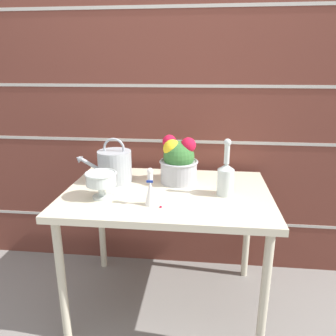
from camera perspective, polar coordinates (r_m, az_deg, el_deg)
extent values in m
plane|color=gray|center=(2.20, -0.12, -22.24)|extent=(12.00, 12.00, 0.00)
cube|color=brown|center=(2.20, 1.29, 9.49)|extent=(3.60, 0.08, 2.20)
cube|color=#B7B2A8|center=(2.39, 1.08, -9.01)|extent=(3.53, 0.00, 0.02)
cube|color=#B7B2A8|center=(2.19, 1.16, 4.68)|extent=(3.53, 0.00, 0.02)
cube|color=#B7B2A8|center=(2.14, 1.22, 14.11)|extent=(3.53, 0.00, 0.02)
cube|color=#B7B2A8|center=(2.17, 1.31, 26.35)|extent=(3.53, 0.00, 0.02)
cube|color=beige|center=(1.82, -0.13, -4.51)|extent=(1.13, 0.79, 0.04)
cylinder|color=beige|center=(1.84, -18.00, -18.32)|extent=(0.04, 0.04, 0.70)
cylinder|color=beige|center=(1.74, 16.42, -20.62)|extent=(0.04, 0.04, 0.70)
cylinder|color=beige|center=(2.38, -11.52, -9.22)|extent=(0.04, 0.04, 0.70)
cylinder|color=beige|center=(2.30, 13.63, -10.37)|extent=(0.04, 0.04, 0.70)
cylinder|color=#9EA3A8|center=(1.96, -9.24, 0.27)|extent=(0.20, 0.20, 0.19)
cylinder|color=#9EA3A8|center=(2.00, -13.44, 0.66)|extent=(0.14, 0.02, 0.09)
cone|color=#9EA3A8|center=(2.01, -15.31, 1.61)|extent=(0.05, 0.05, 0.06)
torus|color=#9EA3A8|center=(1.93, -9.39, 3.34)|extent=(0.13, 0.01, 0.13)
cylinder|color=silver|center=(1.76, -11.40, -4.92)|extent=(0.10, 0.10, 0.01)
cylinder|color=silver|center=(1.74, -11.47, -3.81)|extent=(0.03, 0.03, 0.06)
sphere|color=silver|center=(1.74, -11.48, -3.72)|extent=(0.04, 0.04, 0.04)
cylinder|color=silver|center=(1.72, -11.59, -1.91)|extent=(0.16, 0.16, 0.06)
torus|color=silver|center=(1.71, -11.66, -0.94)|extent=(0.17, 0.17, 0.01)
cylinder|color=#ADADB2|center=(1.93, 1.87, -0.68)|extent=(0.21, 0.21, 0.13)
torus|color=#ADADB2|center=(1.92, 1.89, 1.12)|extent=(0.23, 0.23, 0.01)
sphere|color=#387033|center=(1.91, 1.90, 2.05)|extent=(0.18, 0.18, 0.18)
sphere|color=yellow|center=(1.89, 0.76, 3.40)|extent=(0.11, 0.11, 0.11)
sphere|color=red|center=(1.92, 0.23, 4.62)|extent=(0.08, 0.08, 0.08)
sphere|color=red|center=(1.88, 3.54, 3.99)|extent=(0.09, 0.09, 0.09)
cylinder|color=silver|center=(1.77, 9.96, -2.46)|extent=(0.09, 0.09, 0.14)
cone|color=silver|center=(1.74, 10.11, 0.23)|extent=(0.09, 0.09, 0.03)
cylinder|color=silver|center=(1.72, 10.22, 2.33)|extent=(0.03, 0.03, 0.10)
sphere|color=silver|center=(1.71, 10.34, 4.40)|extent=(0.04, 0.04, 0.04)
cone|color=white|center=(1.62, -3.09, -4.28)|extent=(0.06, 0.06, 0.13)
cylinder|color=white|center=(1.59, -3.15, -1.30)|extent=(0.03, 0.03, 0.05)
sphere|color=white|center=(1.58, -3.16, -0.52)|extent=(0.03, 0.03, 0.03)
cube|color=#193399|center=(1.58, -3.21, -2.37)|extent=(0.03, 0.01, 0.01)
sphere|color=red|center=(1.61, -1.29, -6.79)|extent=(0.01, 0.01, 0.01)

